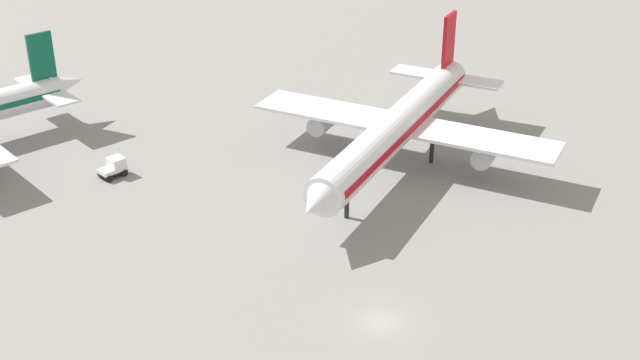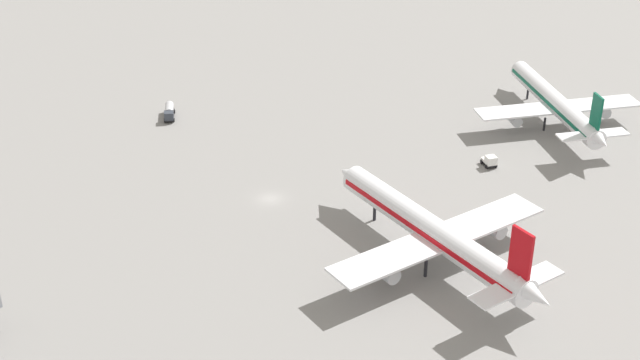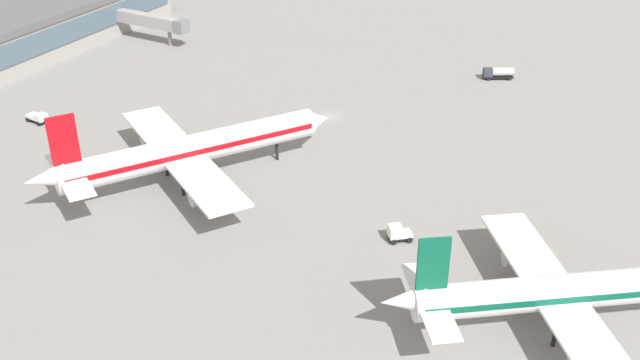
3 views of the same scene
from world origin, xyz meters
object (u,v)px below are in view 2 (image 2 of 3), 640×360
(airplane_taxiing, at_px, (556,103))
(airplane_at_gate, at_px, (433,232))
(fuel_truck, at_px, (169,111))
(baggage_tug, at_px, (490,161))

(airplane_taxiing, bearing_deg, airplane_at_gate, 136.41)
(fuel_truck, bearing_deg, baggage_tug, 64.43)
(airplane_taxiing, xyz_separation_m, fuel_truck, (-76.80, -25.40, -3.46))
(airplane_at_gate, height_order, baggage_tug, airplane_at_gate)
(airplane_taxiing, bearing_deg, fuel_truck, 75.44)
(airplane_at_gate, relative_size, airplane_taxiing, 1.10)
(airplane_at_gate, distance_m, airplane_taxiing, 59.54)
(baggage_tug, bearing_deg, fuel_truck, -125.73)
(airplane_taxiing, distance_m, baggage_tug, 25.20)
(airplane_at_gate, xyz_separation_m, fuel_truck, (-65.71, 33.09, -4.08))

